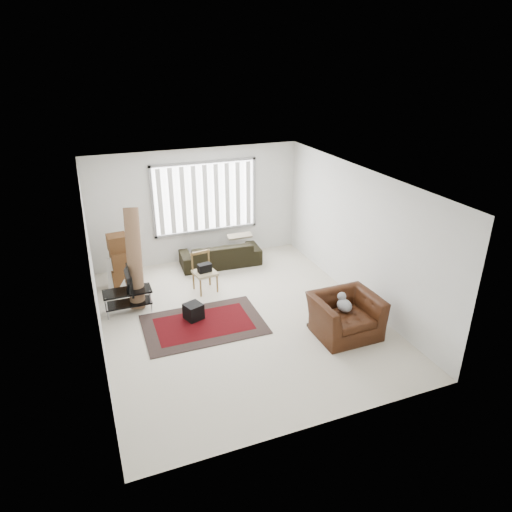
{
  "coord_description": "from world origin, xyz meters",
  "views": [
    {
      "loc": [
        -2.45,
        -7.12,
        4.64
      ],
      "look_at": [
        0.49,
        0.41,
        1.05
      ],
      "focal_mm": 32.0,
      "sensor_mm": 36.0,
      "label": 1
    }
  ],
  "objects_px": {
    "moving_boxes": "(121,263)",
    "side_chair": "(204,271)",
    "sofa": "(220,251)",
    "tv_stand": "(128,296)",
    "armchair": "(345,313)"
  },
  "relations": [
    {
      "from": "sofa",
      "to": "side_chair",
      "type": "bearing_deg",
      "value": 61.6
    },
    {
      "from": "sofa",
      "to": "tv_stand",
      "type": "bearing_deg",
      "value": 34.98
    },
    {
      "from": "tv_stand",
      "to": "sofa",
      "type": "xyz_separation_m",
      "value": [
        2.32,
        1.43,
        0.03
      ]
    },
    {
      "from": "moving_boxes",
      "to": "armchair",
      "type": "relative_size",
      "value": 1.02
    },
    {
      "from": "sofa",
      "to": "side_chair",
      "type": "height_order",
      "value": "side_chair"
    },
    {
      "from": "tv_stand",
      "to": "sofa",
      "type": "bearing_deg",
      "value": 31.62
    },
    {
      "from": "sofa",
      "to": "side_chair",
      "type": "relative_size",
      "value": 2.24
    },
    {
      "from": "sofa",
      "to": "armchair",
      "type": "distance_m",
      "value": 3.83
    },
    {
      "from": "moving_boxes",
      "to": "armchair",
      "type": "distance_m",
      "value": 4.87
    },
    {
      "from": "moving_boxes",
      "to": "side_chair",
      "type": "distance_m",
      "value": 1.83
    },
    {
      "from": "tv_stand",
      "to": "moving_boxes",
      "type": "bearing_deg",
      "value": 88.81
    },
    {
      "from": "tv_stand",
      "to": "side_chair",
      "type": "distance_m",
      "value": 1.66
    },
    {
      "from": "moving_boxes",
      "to": "sofa",
      "type": "relative_size",
      "value": 0.62
    },
    {
      "from": "tv_stand",
      "to": "armchair",
      "type": "distance_m",
      "value": 4.16
    },
    {
      "from": "tv_stand",
      "to": "sofa",
      "type": "distance_m",
      "value": 2.73
    }
  ]
}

